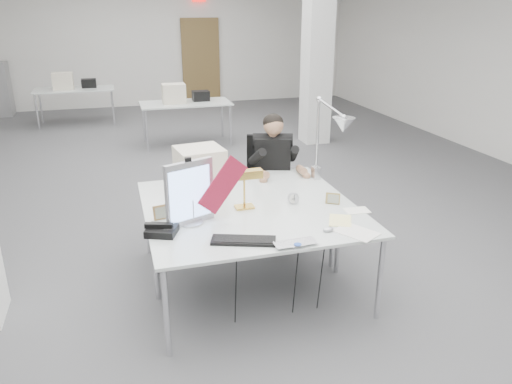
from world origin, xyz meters
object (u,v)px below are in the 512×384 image
seated_person (273,155)px  beige_monitor (200,168)px  laptop (298,246)px  desk_main (265,228)px  monitor (190,193)px  bankers_lamp (244,188)px  office_chair (271,181)px  architect_lamp (328,145)px  desk_phone (162,231)px

seated_person → beige_monitor: bearing=-137.0°
laptop → desk_main: bearing=104.0°
seated_person → monitor: 1.61m
monitor → beige_monitor: monitor is taller
laptop → beige_monitor: (-0.45, 1.43, 0.19)m
desk_main → monitor: 0.65m
seated_person → laptop: 1.89m
seated_person → bankers_lamp: size_ratio=2.63×
office_chair → seated_person: 0.32m
desk_main → bankers_lamp: size_ratio=4.85×
laptop → architect_lamp: (0.72, 1.15, 0.40)m
beige_monitor → architect_lamp: (1.17, -0.29, 0.22)m
office_chair → laptop: office_chair is taller
bankers_lamp → monitor: bearing=-160.0°
desk_main → laptop: bearing=-73.9°
monitor → desk_phone: size_ratio=2.32×
seated_person → bankers_lamp: (-0.58, -1.00, 0.04)m
beige_monitor → desk_main: bearing=-80.1°
office_chair → monitor: size_ratio=2.27×
beige_monitor → architect_lamp: architect_lamp is taller
office_chair → laptop: 1.95m
desk_main → beige_monitor: size_ratio=4.30×
desk_main → architect_lamp: (0.84, 0.73, 0.43)m
laptop → architect_lamp: bearing=55.8°
desk_main → beige_monitor: beige_monitor is taller
seated_person → desk_phone: seated_person is taller
architect_lamp → office_chair: bearing=119.2°
laptop → desk_phone: 1.05m
desk_main → seated_person: size_ratio=1.85×
desk_main → monitor: (-0.55, 0.23, 0.27)m
desk_phone → bankers_lamp: bearing=46.6°
laptop → bankers_lamp: size_ratio=0.86×
desk_phone → architect_lamp: bearing=43.8°
seated_person → bankers_lamp: 1.16m
desk_main → desk_phone: desk_phone is taller
architect_lamp → laptop: bearing=-115.5°
desk_phone → beige_monitor: size_ratio=0.53×
monitor → architect_lamp: (1.39, 0.50, 0.16)m
bankers_lamp → beige_monitor: bearing=113.6°
desk_main → monitor: monitor is taller
bankers_lamp → desk_phone: 0.83m
office_chair → monitor: monitor is taller
monitor → seated_person: bearing=25.9°
office_chair → beige_monitor: (-0.86, -0.46, 0.37)m
laptop → beige_monitor: beige_monitor is taller
office_chair → desk_phone: bearing=-116.2°
monitor → bankers_lamp: size_ratio=1.40×
laptop → seated_person: bearing=75.4°
bankers_lamp → architect_lamp: size_ratio=0.44×
laptop → beige_monitor: bearing=105.3°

